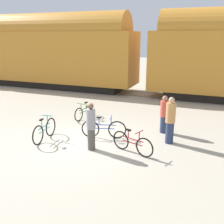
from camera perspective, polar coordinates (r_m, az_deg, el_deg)
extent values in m
plane|color=#B2A893|center=(10.34, -7.12, -6.63)|extent=(80.00, 80.00, 0.00)
cube|color=black|center=(21.69, -12.67, 6.07)|extent=(11.33, 2.15, 0.55)
cube|color=#C67F28|center=(21.42, -13.03, 11.70)|extent=(13.48, 2.87, 3.72)
cylinder|color=#C67F28|center=(21.36, -13.36, 16.67)|extent=(12.41, 2.73, 2.73)
cube|color=#4C4238|center=(18.05, 5.94, 3.47)|extent=(69.60, 0.07, 0.01)
cube|color=#4C4238|center=(19.41, 7.07, 4.35)|extent=(69.60, 0.07, 0.01)
torus|color=black|center=(11.11, -13.20, -3.17)|extent=(0.12, 0.77, 0.77)
torus|color=black|center=(10.33, -15.81, -4.89)|extent=(0.12, 0.77, 0.77)
cylinder|color=teal|center=(10.65, -14.53, -3.01)|extent=(0.11, 0.86, 0.04)
cylinder|color=teal|center=(10.70, -14.47, -3.82)|extent=(0.11, 0.78, 0.04)
cylinder|color=teal|center=(10.46, -15.06, -2.47)|extent=(0.04, 0.04, 0.32)
cube|color=black|center=(10.41, -15.12, -1.63)|extent=(0.10, 0.21, 0.05)
cylinder|color=teal|center=(10.81, -13.88, -1.66)|extent=(0.04, 0.04, 0.36)
cylinder|color=teal|center=(10.76, -13.95, -0.76)|extent=(0.46, 0.07, 0.03)
torus|color=black|center=(12.73, -7.25, -0.55)|extent=(0.13, 0.68, 0.68)
torus|color=black|center=(13.49, -4.88, 0.50)|extent=(0.13, 0.68, 0.68)
cylinder|color=#338C38|center=(13.06, -6.06, 0.71)|extent=(0.14, 0.85, 0.04)
cylinder|color=#338C38|center=(13.10, -6.04, 0.12)|extent=(0.13, 0.77, 0.04)
cylinder|color=#338C38|center=(13.16, -5.66, 1.48)|extent=(0.04, 0.04, 0.28)
cube|color=black|center=(13.12, -5.68, 2.07)|extent=(0.10, 0.21, 0.05)
cylinder|color=#338C38|center=(12.81, -6.74, 1.10)|extent=(0.04, 0.04, 0.31)
cylinder|color=#338C38|center=(12.77, -6.77, 1.78)|extent=(0.46, 0.09, 0.03)
torus|color=black|center=(9.04, 7.10, -7.70)|extent=(0.68, 0.28, 0.70)
torus|color=black|center=(9.58, 1.94, -6.14)|extent=(0.68, 0.28, 0.70)
cylinder|color=#A31E23|center=(9.23, 4.46, -5.88)|extent=(0.87, 0.33, 0.04)
cylinder|color=#A31E23|center=(9.28, 4.44, -6.72)|extent=(0.79, 0.30, 0.04)
cylinder|color=#A31E23|center=(9.27, 3.58, -4.77)|extent=(0.04, 0.04, 0.29)
cube|color=black|center=(9.22, 3.60, -3.92)|extent=(0.22, 0.14, 0.05)
cylinder|color=#A31E23|center=(9.02, 5.94, -5.34)|extent=(0.04, 0.04, 0.33)
cylinder|color=#A31E23|center=(8.96, 5.97, -4.37)|extent=(0.18, 0.45, 0.03)
torus|color=black|center=(10.55, 1.13, -3.88)|extent=(0.72, 0.25, 0.73)
torus|color=black|center=(10.68, -4.71, -3.68)|extent=(0.72, 0.25, 0.73)
cylinder|color=#3351B7|center=(10.53, -1.82, -2.83)|extent=(0.93, 0.30, 0.04)
cylinder|color=#3351B7|center=(10.59, -1.81, -3.61)|extent=(0.85, 0.27, 0.04)
cylinder|color=#3351B7|center=(10.51, -2.86, -2.00)|extent=(0.04, 0.04, 0.31)
cube|color=black|center=(10.46, -2.87, -1.20)|extent=(0.21, 0.13, 0.05)
cylinder|color=#3351B7|center=(10.45, -0.20, -1.99)|extent=(0.04, 0.04, 0.34)
cylinder|color=#3351B7|center=(10.39, -0.20, -1.10)|extent=(0.16, 0.45, 0.03)
cylinder|color=#283351|center=(11.40, 11.15, -2.66)|extent=(0.30, 0.30, 0.72)
cylinder|color=#CC4C3D|center=(11.20, 11.35, 0.72)|extent=(0.35, 0.35, 0.68)
sphere|color=#A37556|center=(11.09, 11.48, 2.96)|extent=(0.22, 0.22, 0.22)
cylinder|color=#283351|center=(10.33, 12.41, -4.42)|extent=(0.31, 0.31, 0.84)
cylinder|color=tan|center=(10.08, 12.69, -0.17)|extent=(0.36, 0.36, 0.76)
sphere|color=tan|center=(9.96, 12.86, 2.55)|extent=(0.22, 0.22, 0.22)
cylinder|color=#514C47|center=(9.57, -4.53, -5.91)|extent=(0.28, 0.28, 0.80)
cylinder|color=gray|center=(9.30, -4.63, -1.54)|extent=(0.32, 0.32, 0.74)
sphere|color=brown|center=(9.17, -4.70, 1.31)|extent=(0.22, 0.22, 0.22)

